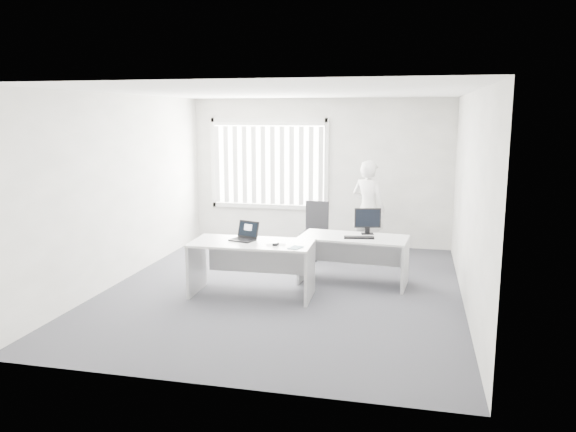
% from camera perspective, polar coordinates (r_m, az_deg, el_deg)
% --- Properties ---
extents(ground, '(6.00, 6.00, 0.00)m').
position_cam_1_polar(ground, '(8.21, -0.45, -7.45)').
color(ground, '#44444A').
rests_on(ground, ground).
extents(wall_back, '(5.00, 0.02, 2.80)m').
position_cam_1_polar(wall_back, '(10.81, 3.22, 4.45)').
color(wall_back, white).
rests_on(wall_back, ground).
extents(wall_front, '(5.00, 0.02, 2.80)m').
position_cam_1_polar(wall_front, '(5.07, -8.34, -2.42)').
color(wall_front, white).
rests_on(wall_front, ground).
extents(wall_left, '(0.02, 6.00, 2.80)m').
position_cam_1_polar(wall_left, '(8.81, -16.52, 2.69)').
color(wall_left, white).
rests_on(wall_left, ground).
extents(wall_right, '(0.02, 6.00, 2.80)m').
position_cam_1_polar(wall_right, '(7.71, 17.92, 1.58)').
color(wall_right, white).
rests_on(wall_right, ground).
extents(ceiling, '(5.00, 6.00, 0.02)m').
position_cam_1_polar(ceiling, '(7.82, -0.48, 12.48)').
color(ceiling, white).
rests_on(ceiling, wall_back).
extents(window, '(2.32, 0.06, 1.76)m').
position_cam_1_polar(window, '(10.97, -1.98, 5.33)').
color(window, silver).
rests_on(window, wall_back).
extents(blinds, '(2.20, 0.10, 1.50)m').
position_cam_1_polar(blinds, '(10.91, -2.06, 5.15)').
color(blinds, white).
rests_on(blinds, wall_back).
extents(desk_near, '(1.70, 0.83, 0.76)m').
position_cam_1_polar(desk_near, '(7.82, -3.69, -4.17)').
color(desk_near, silver).
rests_on(desk_near, ground).
extents(desk_far, '(1.63, 0.87, 0.72)m').
position_cam_1_polar(desk_far, '(8.42, 6.66, -3.41)').
color(desk_far, silver).
rests_on(desk_far, ground).
extents(office_chair, '(0.60, 0.60, 0.99)m').
position_cam_1_polar(office_chair, '(9.94, 2.75, -2.47)').
color(office_chair, black).
rests_on(office_chair, ground).
extents(person, '(0.75, 0.64, 1.72)m').
position_cam_1_polar(person, '(9.94, 8.15, 0.71)').
color(person, silver).
rests_on(person, ground).
extents(laptop, '(0.41, 0.38, 0.26)m').
position_cam_1_polar(laptop, '(7.83, -4.66, -1.59)').
color(laptop, black).
rests_on(laptop, desk_near).
extents(paper_sheet, '(0.31, 0.26, 0.00)m').
position_cam_1_polar(paper_sheet, '(7.57, -1.22, -2.97)').
color(paper_sheet, white).
rests_on(paper_sheet, desk_near).
extents(mouse, '(0.07, 0.11, 0.04)m').
position_cam_1_polar(mouse, '(7.55, -1.27, -2.84)').
color(mouse, '#B4B4B7').
rests_on(mouse, paper_sheet).
extents(booklet, '(0.20, 0.24, 0.01)m').
position_cam_1_polar(booklet, '(7.41, 0.77, -3.22)').
color(booklet, white).
rests_on(booklet, desk_near).
extents(keyboard, '(0.45, 0.21, 0.02)m').
position_cam_1_polar(keyboard, '(8.27, 7.23, -2.18)').
color(keyboard, black).
rests_on(keyboard, desk_far).
extents(monitor, '(0.41, 0.20, 0.40)m').
position_cam_1_polar(monitor, '(8.53, 8.09, -0.52)').
color(monitor, black).
rests_on(monitor, desk_far).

